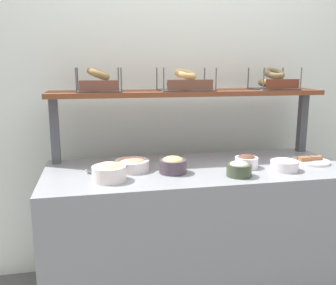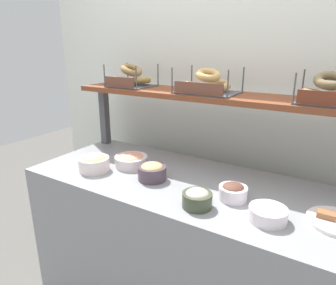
{
  "view_description": "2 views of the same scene",
  "coord_description": "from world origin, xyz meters",
  "views": [
    {
      "loc": [
        -0.59,
        -1.97,
        1.42
      ],
      "look_at": [
        -0.17,
        0.05,
        1.0
      ],
      "focal_mm": 38.9,
      "sensor_mm": 36.0,
      "label": 1
    },
    {
      "loc": [
        0.68,
        -1.29,
        1.53
      ],
      "look_at": [
        -0.13,
        0.02,
        1.04
      ],
      "focal_mm": 32.36,
      "sensor_mm": 36.0,
      "label": 2
    }
  ],
  "objects": [
    {
      "name": "back_wall",
      "position": [
        0.0,
        0.55,
        1.2
      ],
      "size": [
        2.95,
        0.06,
        2.4
      ],
      "primitive_type": "cube",
      "color": "silver",
      "rests_on": "ground_plane"
    },
    {
      "name": "deli_counter",
      "position": [
        0.0,
        0.0,
        0.42
      ],
      "size": [
        1.75,
        0.7,
        0.85
      ],
      "primitive_type": "cube",
      "color": "gray",
      "rests_on": "ground_plane"
    },
    {
      "name": "shelf_riser_left",
      "position": [
        -0.82,
        0.27,
        1.05
      ],
      "size": [
        0.05,
        0.05,
        0.4
      ],
      "primitive_type": "cube",
      "color": "#4C4C51",
      "rests_on": "deli_counter"
    },
    {
      "name": "shelf_riser_right",
      "position": [
        0.82,
        0.27,
        1.05
      ],
      "size": [
        0.05,
        0.05,
        0.4
      ],
      "primitive_type": "cube",
      "color": "#4C4C51",
      "rests_on": "deli_counter"
    },
    {
      "name": "upper_shelf",
      "position": [
        0.0,
        0.27,
        1.26
      ],
      "size": [
        1.71,
        0.32,
        0.03
      ],
      "primitive_type": "cube",
      "color": "brown",
      "rests_on": "shelf_riser_left"
    },
    {
      "name": "bowl_cream_cheese",
      "position": [
        0.46,
        -0.15,
        0.89
      ],
      "size": [
        0.16,
        0.16,
        0.07
      ],
      "color": "white",
      "rests_on": "deli_counter"
    },
    {
      "name": "bowl_tuna_salad",
      "position": [
        0.16,
        -0.21,
        0.89
      ],
      "size": [
        0.13,
        0.13,
        0.08
      ],
      "color": "#3F4833",
      "rests_on": "deli_counter"
    },
    {
      "name": "bowl_chocolate_spread",
      "position": [
        0.27,
        -0.06,
        0.89
      ],
      "size": [
        0.13,
        0.13,
        0.08
      ],
      "color": "white",
      "rests_on": "deli_counter"
    },
    {
      "name": "bowl_hummus",
      "position": [
        -0.17,
        -0.08,
        0.9
      ],
      "size": [
        0.15,
        0.15,
        0.09
      ],
      "color": "#4B3B46",
      "rests_on": "deli_counter"
    },
    {
      "name": "bowl_egg_salad",
      "position": [
        -0.52,
        -0.15,
        0.9
      ],
      "size": [
        0.17,
        0.17,
        0.1
      ],
      "color": "white",
      "rests_on": "deli_counter"
    },
    {
      "name": "bowl_lox_spread",
      "position": [
        -0.38,
        0.02,
        0.89
      ],
      "size": [
        0.19,
        0.19,
        0.07
      ],
      "color": "silver",
      "rests_on": "deli_counter"
    },
    {
      "name": "serving_plate_white",
      "position": [
        0.7,
        -0.03,
        0.86
      ],
      "size": [
        0.23,
        0.23,
        0.04
      ],
      "color": "white",
      "rests_on": "deli_counter"
    },
    {
      "name": "serving_spoon_near_plate",
      "position": [
        -0.59,
        -0.05,
        0.86
      ],
      "size": [
        0.09,
        0.16,
        0.01
      ],
      "color": "#B7B7BC",
      "rests_on": "deli_counter"
    },
    {
      "name": "bagel_basket_everything",
      "position": [
        -0.55,
        0.25,
        1.33
      ],
      "size": [
        0.28,
        0.26,
        0.15
      ],
      "color": "#4C4C51",
      "rests_on": "upper_shelf"
    },
    {
      "name": "bagel_basket_sesame",
      "position": [
        -0.02,
        0.25,
        1.33
      ],
      "size": [
        0.33,
        0.25,
        0.14
      ],
      "color": "#4C4C51",
      "rests_on": "upper_shelf"
    },
    {
      "name": "bagel_basket_poppy",
      "position": [
        0.58,
        0.25,
        1.33
      ],
      "size": [
        0.27,
        0.24,
        0.15
      ],
      "color": "#4C4C51",
      "rests_on": "upper_shelf"
    }
  ]
}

